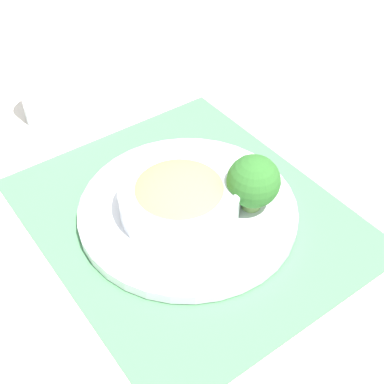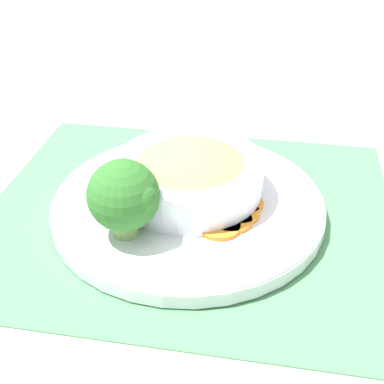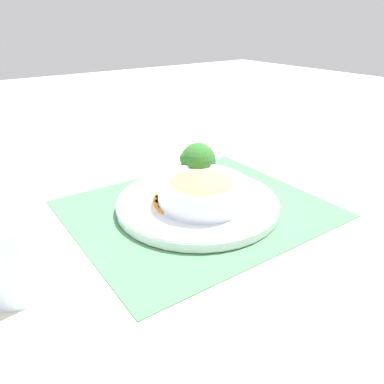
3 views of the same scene
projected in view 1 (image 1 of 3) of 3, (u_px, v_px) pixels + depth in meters
The scene contains 10 objects.
ground_plane at pixel (188, 216), 0.79m from camera, with size 4.00×4.00×0.00m, color beige.
placemat at pixel (188, 215), 0.79m from camera, with size 0.49×0.42×0.00m.
plate at pixel (188, 209), 0.78m from camera, with size 0.32×0.32×0.02m.
bowl at pixel (180, 197), 0.75m from camera, with size 0.17×0.17×0.06m.
broccoli_floret at pixel (253, 181), 0.75m from camera, with size 0.08×0.08×0.09m.
carrot_slice_near at pixel (197, 176), 0.82m from camera, with size 0.05×0.05×0.01m.
carrot_slice_middle at pixel (185, 176), 0.82m from camera, with size 0.05×0.05×0.01m.
carrot_slice_far at pixel (174, 177), 0.82m from camera, with size 0.05×0.05×0.01m.
carrot_slice_extra at pixel (164, 181), 0.81m from camera, with size 0.05×0.05×0.01m.
water_glass at pixel (44, 95), 0.94m from camera, with size 0.08×0.08×0.11m.
Camera 1 is at (0.44, -0.33, 0.57)m, focal length 50.00 mm.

